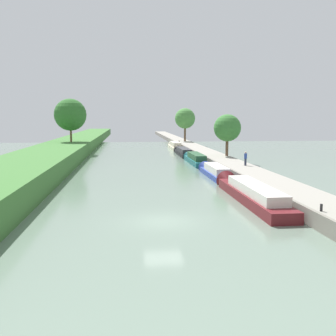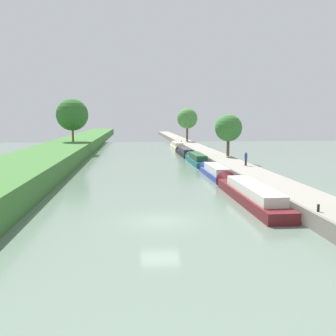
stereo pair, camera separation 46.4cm
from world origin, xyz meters
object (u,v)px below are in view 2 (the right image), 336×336
Objects in this scene: mooring_bollard_near at (318,208)px; mooring_bollard_far at (181,141)px; narrowboat_blue at (214,171)px; narrowboat_maroon at (248,193)px; narrowboat_teal at (196,159)px; person_walking at (246,158)px; narrowboat_black at (184,152)px; narrowboat_cream at (177,146)px.

mooring_bollard_far is at bearing 90.00° from mooring_bollard_near.
mooring_bollard_far is (1.81, 43.18, 0.71)m from narrowboat_blue.
mooring_bollard_far is at bearing 88.10° from narrowboat_maroon.
narrowboat_teal is 25.87× the size of mooring_bollard_far.
narrowboat_maroon is at bearing -91.90° from mooring_bollard_far.
narrowboat_teal is 33.23m from mooring_bollard_near.
person_walking is at bearing 14.53° from narrowboat_blue.
mooring_bollard_far is (1.83, 18.24, 0.72)m from narrowboat_black.
mooring_bollard_near is (1.86, -7.99, 0.62)m from narrowboat_maroon.
narrowboat_maroon reaches higher than mooring_bollard_near.
narrowboat_black is (-0.01, 24.94, -0.01)m from narrowboat_blue.
narrowboat_blue is at bearing -89.97° from narrowboat_black.
person_walking is at bearing -80.49° from narrowboat_black.
narrowboat_maroon is at bearing -90.14° from narrowboat_teal.
person_walking reaches higher than mooring_bollard_near.
mooring_bollard_far is (0.00, 63.95, 0.00)m from mooring_bollard_near.
narrowboat_maroon reaches higher than narrowboat_black.
narrowboat_cream is at bearing 89.55° from narrowboat_black.
narrowboat_blue is 23.03× the size of mooring_bollard_far.
narrowboat_blue is 20.86m from mooring_bollard_near.
narrowboat_maroon is at bearing -90.04° from narrowboat_black.
narrowboat_cream is (0.08, 37.57, 0.09)m from narrowboat_blue.
mooring_bollard_far is (1.86, 55.96, 0.62)m from narrowboat_maroon.
person_walking is at bearing -83.90° from narrowboat_cream.
narrowboat_cream is (0.07, 25.17, 0.02)m from narrowboat_teal.
narrowboat_black is at bearing -90.45° from narrowboat_cream.
narrowboat_teal is at bearing 89.86° from narrowboat_maroon.
narrowboat_black is 27.91× the size of mooring_bollard_near.
person_walking is 3.69× the size of mooring_bollard_far.
narrowboat_maroon is at bearing -90.14° from narrowboat_cream.
mooring_bollard_near is 63.95m from mooring_bollard_far.
mooring_bollard_near is (-2.18, -21.81, -0.65)m from person_walking.
narrowboat_blue is at bearing -90.09° from narrowboat_teal.
person_walking is (4.01, -23.90, 1.37)m from narrowboat_black.
narrowboat_cream is (0.10, 12.64, 0.10)m from narrowboat_black.
mooring_bollard_near is 1.00× the size of mooring_bollard_far.
narrowboat_maroon is 32.78× the size of mooring_bollard_near.
mooring_bollard_near is at bearing -85.01° from narrowboat_blue.
person_walking is at bearing 84.30° from mooring_bollard_near.
mooring_bollard_near is at bearing -86.90° from narrowboat_teal.
narrowboat_cream is 58.38m from mooring_bollard_near.
mooring_bollard_far is at bearing 87.59° from narrowboat_blue.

